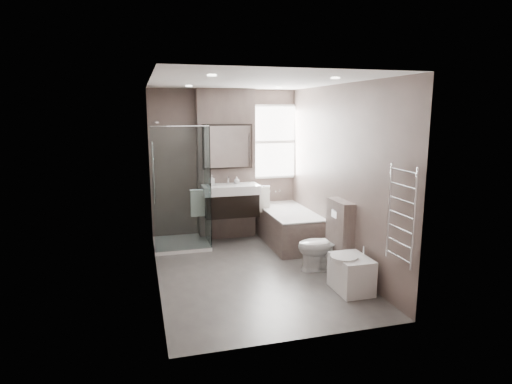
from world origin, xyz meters
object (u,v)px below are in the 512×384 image
object	(u,v)px
vanity	(231,200)
bathtub	(288,225)
toilet	(322,246)
bidet	(351,273)

from	to	relation	value
vanity	bathtub	world-z (taller)	vanity
toilet	bidet	size ratio (longest dim) A/B	1.23
bathtub	vanity	bearing A→B (deg)	160.63
bathtub	bidet	distance (m)	2.08
toilet	vanity	bearing A→B (deg)	-144.65
bathtub	toilet	xyz separation A→B (m)	(0.05, -1.30, 0.04)
bathtub	bidet	xyz separation A→B (m)	(0.09, -2.08, -0.08)
toilet	bidet	world-z (taller)	toilet
bidet	vanity	bearing A→B (deg)	112.88
vanity	bidet	distance (m)	2.66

